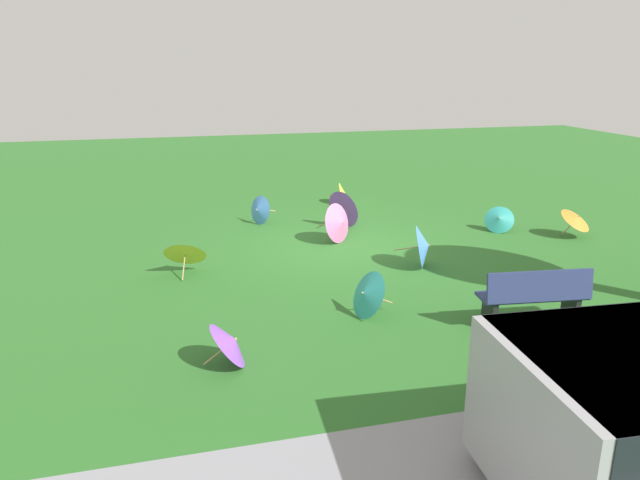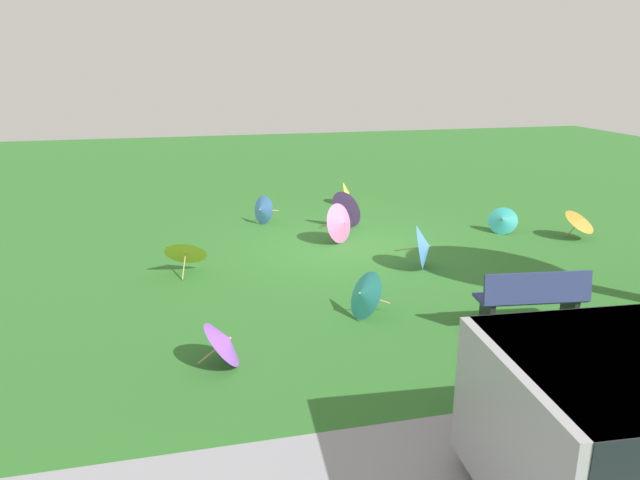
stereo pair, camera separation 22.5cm
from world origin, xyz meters
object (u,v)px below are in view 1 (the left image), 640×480
object	(u,v)px
parasol_purple_0	(346,208)
parasol_orange_0	(577,219)
parasol_teal_0	(499,219)
parasol_yellow_0	(343,193)
park_bench	(534,296)
parasol_blue_1	(258,210)
parasol_pink_0	(340,223)
parasol_blue_0	(424,246)
parasol_purple_1	(231,342)
parasol_teal_1	(366,294)
parasol_yellow_1	(185,250)

from	to	relation	value
parasol_purple_0	parasol_orange_0	xyz separation A→B (m)	(-4.68, 2.15, -0.02)
parasol_teal_0	parasol_yellow_0	bearing A→B (deg)	-53.80
park_bench	parasol_purple_0	distance (m)	6.04
parasol_blue_1	parasol_purple_0	bearing A→B (deg)	159.49
parasol_yellow_0	parasol_purple_0	xyz separation A→B (m)	(0.62, 2.29, 0.16)
parasol_yellow_0	parasol_pink_0	xyz separation A→B (m)	(1.11, 3.48, 0.14)
parasol_yellow_0	parasol_purple_0	distance (m)	2.37
parasol_blue_0	parasol_purple_1	world-z (taller)	parasol_blue_0
parasol_yellow_0	parasol_blue_1	world-z (taller)	parasol_blue_1
parasol_blue_1	parasol_blue_0	bearing A→B (deg)	123.34
parasol_teal_0	parasol_pink_0	world-z (taller)	parasol_pink_0
parasol_yellow_0	parasol_purple_0	bearing A→B (deg)	74.92
parasol_teal_1	parasol_purple_0	size ratio (longest dim) A/B	0.86
parasol_blue_0	parasol_blue_1	xyz separation A→B (m)	(2.54, -3.87, -0.07)
parasol_purple_0	parasol_yellow_0	bearing A→B (deg)	-105.08
parasol_blue_0	parasol_purple_1	xyz separation A→B (m)	(3.96, 2.88, -0.10)
parasol_yellow_1	parasol_yellow_0	bearing A→B (deg)	-133.69
parasol_yellow_1	parasol_blue_1	size ratio (longest dim) A/B	1.22
parasol_orange_0	parasol_pink_0	distance (m)	5.26
parasol_orange_0	parasol_blue_1	world-z (taller)	parasol_blue_1
parasol_purple_1	park_bench	bearing A→B (deg)	-179.10
parasol_yellow_0	parasol_purple_1	distance (m)	9.21
park_bench	parasol_blue_0	xyz separation A→B (m)	(0.49, -2.81, -0.04)
parasol_yellow_1	parasol_purple_0	bearing A→B (deg)	-148.48
parasol_teal_0	parasol_purple_0	bearing A→B (deg)	-22.13
parasol_blue_0	parasol_purple_1	distance (m)	4.90
parasol_blue_1	parasol_pink_0	xyz separation A→B (m)	(-1.47, 1.93, 0.09)
parasol_yellow_0	parasol_yellow_1	bearing A→B (deg)	46.31
parasol_teal_1	parasol_blue_1	size ratio (longest dim) A/B	1.11
park_bench	parasol_teal_0	bearing A→B (deg)	-115.33
parasol_blue_1	parasol_pink_0	bearing A→B (deg)	127.29
park_bench	parasol_purple_0	world-z (taller)	parasol_purple_0
parasol_blue_0	parasol_pink_0	bearing A→B (deg)	-60.96
park_bench	parasol_blue_0	size ratio (longest dim) A/B	1.84
parasol_purple_0	parasol_teal_1	bearing A→B (deg)	76.34
parasol_teal_1	parasol_blue_1	xyz separation A→B (m)	(0.74, -5.74, -0.02)
parasol_teal_0	parasol_purple_1	xyz separation A→B (m)	(6.63, 4.69, 0.01)
parasol_purple_0	parasol_purple_1	size ratio (longest dim) A/B	1.32
parasol_teal_0	parasol_blue_0	size ratio (longest dim) A/B	0.91
parasol_teal_1	parasol_purple_0	distance (m)	5.16
parasol_purple_0	parasol_purple_1	bearing A→B (deg)	60.71
parasol_yellow_0	parasol_yellow_1	xyz separation A→B (m)	(4.41, 4.61, 0.14)
parasol_purple_1	parasol_yellow_0	bearing A→B (deg)	-115.67
parasol_orange_0	parasol_blue_1	distance (m)	7.24
parasol_blue_1	parasol_pink_0	distance (m)	2.42
parasol_blue_1	parasol_yellow_1	bearing A→B (deg)	59.10
parasol_yellow_0	parasol_orange_0	size ratio (longest dim) A/B	0.66
park_bench	parasol_teal_1	distance (m)	2.48
parasol_pink_0	parasol_purple_1	bearing A→B (deg)	59.16
parasol_purple_1	parasol_pink_0	xyz separation A→B (m)	(-2.88, -4.82, 0.12)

